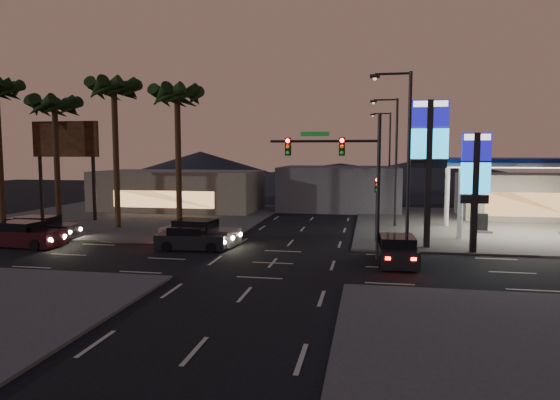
% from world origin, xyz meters
% --- Properties ---
extents(ground, '(140.00, 140.00, 0.00)m').
position_xyz_m(ground, '(0.00, 0.00, 0.00)').
color(ground, black).
rests_on(ground, ground).
extents(corner_lot_ne, '(24.00, 24.00, 0.12)m').
position_xyz_m(corner_lot_ne, '(16.00, 16.00, 0.06)').
color(corner_lot_ne, '#47443F').
rests_on(corner_lot_ne, ground).
extents(corner_lot_nw, '(24.00, 24.00, 0.12)m').
position_xyz_m(corner_lot_nw, '(-16.00, 16.00, 0.06)').
color(corner_lot_nw, '#47443F').
rests_on(corner_lot_nw, ground).
extents(gas_station, '(12.20, 8.20, 5.47)m').
position_xyz_m(gas_station, '(16.00, 12.00, 5.08)').
color(gas_station, silver).
rests_on(gas_station, ground).
extents(convenience_store, '(10.00, 6.00, 4.00)m').
position_xyz_m(convenience_store, '(18.00, 21.00, 2.00)').
color(convenience_store, '#726B5B').
rests_on(convenience_store, ground).
extents(pylon_sign_tall, '(2.20, 0.35, 9.00)m').
position_xyz_m(pylon_sign_tall, '(8.50, 5.50, 6.39)').
color(pylon_sign_tall, black).
rests_on(pylon_sign_tall, ground).
extents(pylon_sign_short, '(1.60, 0.35, 7.00)m').
position_xyz_m(pylon_sign_short, '(11.00, 4.50, 4.66)').
color(pylon_sign_short, black).
rests_on(pylon_sign_short, ground).
extents(traffic_signal_mast, '(6.10, 0.39, 8.00)m').
position_xyz_m(traffic_signal_mast, '(3.76, 1.99, 5.23)').
color(traffic_signal_mast, black).
rests_on(traffic_signal_mast, ground).
extents(pedestal_signal, '(0.32, 0.39, 4.30)m').
position_xyz_m(pedestal_signal, '(5.50, 6.98, 2.92)').
color(pedestal_signal, black).
rests_on(pedestal_signal, ground).
extents(streetlight_near, '(2.14, 0.25, 10.00)m').
position_xyz_m(streetlight_near, '(6.79, 1.00, 5.72)').
color(streetlight_near, black).
rests_on(streetlight_near, ground).
extents(streetlight_mid, '(2.14, 0.25, 10.00)m').
position_xyz_m(streetlight_mid, '(6.79, 14.00, 5.72)').
color(streetlight_mid, black).
rests_on(streetlight_mid, ground).
extents(streetlight_far, '(2.14, 0.25, 10.00)m').
position_xyz_m(streetlight_far, '(6.79, 28.00, 5.72)').
color(streetlight_far, black).
rests_on(streetlight_far, ground).
extents(palm_a, '(4.41, 4.41, 10.86)m').
position_xyz_m(palm_a, '(-9.00, 9.50, 9.43)').
color(palm_a, black).
rests_on(palm_a, ground).
extents(palm_b, '(4.41, 4.41, 11.46)m').
position_xyz_m(palm_b, '(-14.00, 9.50, 9.97)').
color(palm_b, black).
rests_on(palm_b, ground).
extents(palm_c, '(4.41, 4.41, 10.26)m').
position_xyz_m(palm_c, '(-19.00, 9.50, 8.88)').
color(palm_c, black).
rests_on(palm_c, ground).
extents(billboard, '(6.00, 0.30, 8.50)m').
position_xyz_m(billboard, '(-20.50, 13.00, 6.33)').
color(billboard, black).
rests_on(billboard, ground).
extents(building_far_west, '(16.00, 8.00, 4.00)m').
position_xyz_m(building_far_west, '(-14.00, 22.00, 2.00)').
color(building_far_west, '#726B5B').
rests_on(building_far_west, ground).
extents(building_far_mid, '(12.00, 9.00, 4.40)m').
position_xyz_m(building_far_mid, '(2.00, 26.00, 2.20)').
color(building_far_mid, '#4C4C51').
rests_on(building_far_mid, ground).
extents(hill_left, '(40.00, 40.00, 6.00)m').
position_xyz_m(hill_left, '(-25.00, 60.00, 3.00)').
color(hill_left, black).
rests_on(hill_left, ground).
extents(hill_right, '(50.00, 50.00, 5.00)m').
position_xyz_m(hill_right, '(15.00, 60.00, 2.50)').
color(hill_right, black).
rests_on(hill_right, ground).
extents(hill_center, '(60.00, 60.00, 4.00)m').
position_xyz_m(hill_center, '(0.00, 60.00, 2.00)').
color(hill_center, black).
rests_on(hill_center, ground).
extents(car_lane_a_front, '(4.46, 2.06, 1.42)m').
position_xyz_m(car_lane_a_front, '(-5.57, 2.78, 0.66)').
color(car_lane_a_front, black).
rests_on(car_lane_a_front, ground).
extents(car_lane_a_mid, '(4.97, 2.38, 1.58)m').
position_xyz_m(car_lane_a_mid, '(-16.18, 1.81, 0.73)').
color(car_lane_a_mid, black).
rests_on(car_lane_a_mid, ground).
extents(car_lane_a_rear, '(4.18, 2.03, 1.32)m').
position_xyz_m(car_lane_a_rear, '(-15.85, 1.87, 0.61)').
color(car_lane_a_rear, black).
rests_on(car_lane_a_rear, ground).
extents(car_lane_b_front, '(5.15, 2.50, 1.63)m').
position_xyz_m(car_lane_b_front, '(-5.58, 4.23, 0.76)').
color(car_lane_b_front, '#5E5E61').
rests_on(car_lane_b_front, ground).
extents(car_lane_b_mid, '(4.91, 2.22, 1.57)m').
position_xyz_m(car_lane_b_mid, '(-16.78, 4.30, 0.73)').
color(car_lane_b_mid, black).
rests_on(car_lane_b_mid, ground).
extents(car_lane_b_rear, '(4.26, 1.98, 1.36)m').
position_xyz_m(car_lane_b_rear, '(-18.40, 5.06, 0.63)').
color(car_lane_b_rear, black).
rests_on(car_lane_b_rear, ground).
extents(suv_station, '(2.13, 4.61, 1.51)m').
position_xyz_m(suv_station, '(6.50, 1.11, 0.70)').
color(suv_station, black).
rests_on(suv_station, ground).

